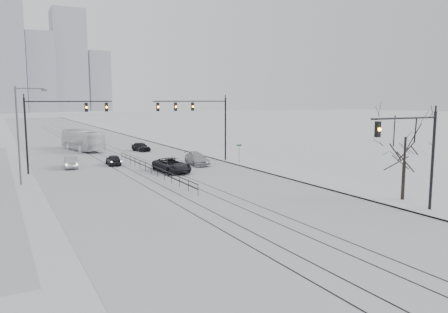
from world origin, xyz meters
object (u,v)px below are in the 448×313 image
bare_tree (405,144)px  sedan_sb_outer (71,162)px  sedan_sb_inner (113,160)px  sedan_nb_right (197,159)px  traffic_mast_near (418,148)px  box_truck (82,140)px  sedan_nb_far (141,147)px  sedan_nb_front (172,165)px

bare_tree → sedan_sb_outer: 35.62m
sedan_sb_inner → sedan_nb_right: 10.01m
bare_tree → sedan_nb_right: 25.69m
traffic_mast_near → sedan_sb_inner: (-12.79, 32.16, -3.93)m
traffic_mast_near → box_truck: size_ratio=0.62×
sedan_sb_outer → sedan_nb_right: bearing=167.2°
sedan_sb_outer → bare_tree: bearing=130.0°
bare_tree → box_truck: bearing=108.7°
traffic_mast_near → box_truck: (-13.34, 49.57, -2.98)m
sedan_nb_right → sedan_nb_far: 16.86m
sedan_nb_right → box_truck: (-9.48, 21.94, 0.87)m
sedan_nb_front → box_truck: 26.08m
traffic_mast_near → sedan_sb_outer: 36.91m
sedan_sb_outer → box_truck: (4.34, 17.40, 0.90)m
box_truck → sedan_nb_front: bearing=89.6°
sedan_nb_far → box_truck: bearing=135.5°
box_truck → sedan_sb_inner: bearing=80.7°
sedan_sb_inner → sedan_nb_front: bearing=122.1°
sedan_sb_inner → sedan_sb_outer: 4.89m
sedan_nb_front → sedan_nb_far: (2.81, 20.43, -0.09)m
sedan_nb_right → sedan_nb_far: bearing=100.6°
sedan_nb_front → sedan_nb_far: size_ratio=1.39×
sedan_nb_far → bare_tree: bearing=-89.4°
traffic_mast_near → sedan_nb_right: bearing=98.0°
traffic_mast_near → sedan_nb_front: 25.70m
sedan_nb_far → sedan_nb_front: bearing=-108.3°
sedan_nb_right → sedan_sb_outer: bearing=166.3°
sedan_nb_far → sedan_sb_outer: bearing=-144.9°
sedan_sb_inner → sedan_nb_right: sedan_nb_right is taller
traffic_mast_near → sedan_nb_far: bearing=97.3°
bare_tree → sedan_nb_far: bare_tree is taller
sedan_sb_inner → sedan_sb_outer: size_ratio=0.90×
bare_tree → sedan_sb_inner: size_ratio=1.64×
sedan_nb_right → bare_tree: bearing=-71.2°
bare_tree → sedan_sb_outer: size_ratio=1.47×
traffic_mast_near → sedan_nb_far: size_ratio=1.77×
sedan_nb_front → sedan_nb_right: bearing=32.6°
sedan_sb_inner → sedan_nb_right: bearing=157.4°
sedan_sb_inner → bare_tree: bearing=121.9°
traffic_mast_near → box_truck: bearing=105.1°
sedan_sb_inner → sedan_nb_front: size_ratio=0.68×
traffic_mast_near → box_truck: traffic_mast_near is taller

